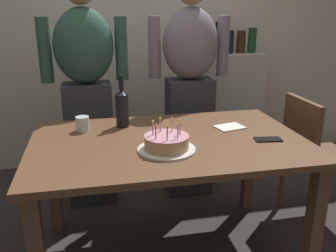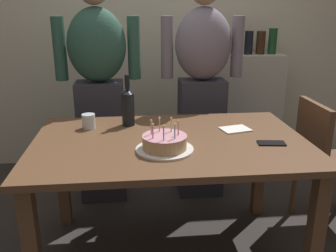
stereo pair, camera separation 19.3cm
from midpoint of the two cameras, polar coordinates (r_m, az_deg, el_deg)
name	(u,v)px [view 2 (the right image)]	position (r m, az deg, el deg)	size (l,w,h in m)	color
back_wall	(152,22)	(3.44, -0.90, 15.77)	(5.20, 0.10, 2.60)	beige
dining_table	(170,156)	(2.06, 3.01, -4.72)	(1.50, 0.96, 0.74)	brown
birthday_cake	(165,144)	(1.86, 2.44, -2.79)	(0.30, 0.30, 0.16)	white
water_glass_near	(89,121)	(2.22, -9.81, 0.68)	(0.08, 0.08, 0.09)	silver
wine_bottle	(128,106)	(2.24, -3.79, 3.08)	(0.08, 0.08, 0.31)	black
cell_phone	(271,143)	(2.06, 18.36, -2.59)	(0.14, 0.07, 0.01)	black
napkin_stack	(235,129)	(2.23, 12.85, -0.53)	(0.17, 0.12, 0.01)	white
person_man_bearded	(99,88)	(2.70, -8.63, 5.79)	(0.61, 0.27, 1.66)	#33333D
person_woman_cardigan	(202,86)	(2.77, 7.33, 6.15)	(0.61, 0.27, 1.66)	#33333D
dining_chair	(324,156)	(2.63, 25.06, -4.27)	(0.42, 0.42, 0.87)	brown
shelf_cabinet	(244,108)	(3.52, 13.31, 2.69)	(0.64, 0.30, 1.31)	beige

